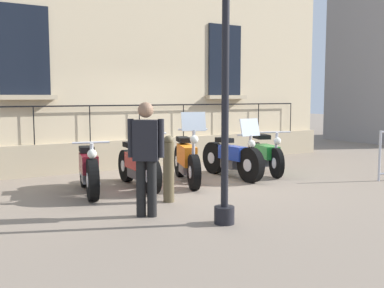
{
  "coord_description": "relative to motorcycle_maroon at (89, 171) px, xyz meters",
  "views": [
    {
      "loc": [
        7.95,
        -4.8,
        1.75
      ],
      "look_at": [
        0.2,
        0.0,
        0.8
      ],
      "focal_mm": 42.97,
      "sensor_mm": 36.0,
      "label": 1
    }
  ],
  "objects": [
    {
      "name": "motorcycle_green",
      "position": [
        0.01,
        4.17,
        0.0
      ],
      "size": [
        1.83,
        0.91,
        1.0
      ],
      "color": "black",
      "rests_on": "ground_plane"
    },
    {
      "name": "motorcycle_blue",
      "position": [
        0.07,
        3.16,
        0.01
      ],
      "size": [
        2.02,
        0.55,
        1.3
      ],
      "color": "black",
      "rests_on": "ground_plane"
    },
    {
      "name": "motorcycle_maroon",
      "position": [
        0.0,
        0.0,
        0.0
      ],
      "size": [
        1.95,
        0.73,
        0.99
      ],
      "color": "black",
      "rests_on": "ground_plane"
    },
    {
      "name": "pedestrian_standing",
      "position": [
        1.98,
        0.18,
        0.52
      ],
      "size": [
        0.39,
        0.45,
        1.67
      ],
      "color": "black",
      "rests_on": "ground_plane"
    },
    {
      "name": "bollard",
      "position": [
        1.34,
        0.91,
        0.14
      ],
      "size": [
        0.18,
        0.18,
        1.11
      ],
      "color": "brown",
      "rests_on": "ground_plane"
    },
    {
      "name": "ground_plane",
      "position": [
        -0.03,
        2.09,
        -0.42
      ],
      "size": [
        60.0,
        60.0,
        0.0
      ],
      "primitive_type": "plane",
      "color": "gray"
    },
    {
      "name": "motorcycle_orange",
      "position": [
        0.03,
        2.04,
        0.03
      ],
      "size": [
        2.1,
        0.94,
        1.46
      ],
      "color": "black",
      "rests_on": "ground_plane"
    },
    {
      "name": "motorcycle_red",
      "position": [
        -0.03,
        1.0,
        -0.01
      ],
      "size": [
        2.06,
        0.66,
        1.1
      ],
      "color": "black",
      "rests_on": "ground_plane"
    },
    {
      "name": "lamppost",
      "position": [
        2.89,
        0.92,
        2.38
      ],
      "size": [
        0.33,
        0.33,
        5.0
      ],
      "color": "black",
      "rests_on": "ground_plane"
    }
  ]
}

